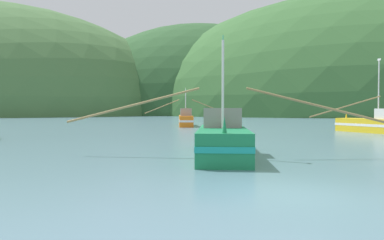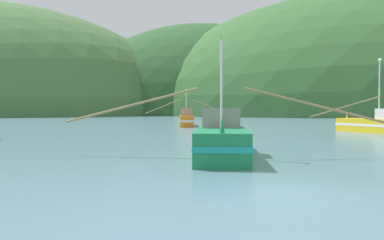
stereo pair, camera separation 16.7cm
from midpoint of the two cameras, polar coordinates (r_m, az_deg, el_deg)
ground_plane at (r=10.88m, az=15.97°, el=-11.16°), size 600.00×600.00×0.00m
hill_far_center at (r=174.61m, az=23.13°, el=0.81°), size 177.95×142.36×97.96m
hill_far_right at (r=166.68m, az=1.25°, el=0.91°), size 115.41×92.32×79.56m
hill_mid_left at (r=225.05m, az=0.18°, el=1.13°), size 178.81×143.05×42.09m
fishing_boat_green at (r=18.83m, az=4.52°, el=-2.99°), size 15.97×8.78×6.06m
fishing_boat_orange at (r=51.66m, az=-1.09°, el=0.04°), size 11.50×9.17×5.40m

